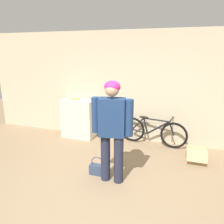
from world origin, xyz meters
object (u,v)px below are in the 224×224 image
bicycle (152,131)px  cardboard_box (196,155)px  banana (75,99)px  handbag (97,169)px  person (112,125)px

bicycle → cardboard_box: bicycle is taller
bicycle → banana: (-1.93, -0.06, 0.65)m
cardboard_box → bicycle: bearing=153.8°
handbag → cardboard_box: handbag is taller
banana → cardboard_box: bearing=-8.2°
banana → bicycle: bearing=1.7°
person → banana: size_ratio=5.20×
banana → cardboard_box: 3.05m
person → bicycle: 1.89m
banana → cardboard_box: banana is taller
bicycle → handbag: (-0.74, -1.62, -0.22)m
person → handbag: 0.94m
cardboard_box → banana: bearing=171.8°
bicycle → handbag: bearing=-108.1°
bicycle → cardboard_box: (0.96, -0.47, -0.23)m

